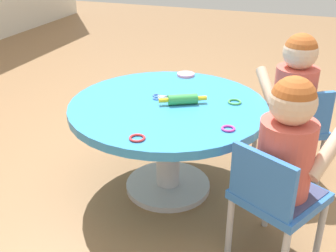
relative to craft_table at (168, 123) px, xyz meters
name	(u,v)px	position (x,y,z in m)	size (l,w,h in m)	color
ground_plane	(168,187)	(0.00, 0.00, -0.38)	(10.00, 10.00, 0.00)	olive
craft_table	(168,123)	(0.00, 0.00, 0.00)	(0.95, 0.95, 0.48)	silver
child_chair_left	(274,197)	(-0.34, -0.56, -0.07)	(0.41, 0.41, 0.54)	#B7B7BC
seated_child_left	(288,143)	(-0.31, -0.58, 0.15)	(0.43, 0.40, 0.51)	#3F4772
child_chair_right	(293,128)	(0.31, -0.58, -0.07)	(0.41, 0.41, 0.54)	#B7B7BC
seated_child_right	(295,84)	(0.34, -0.56, 0.15)	(0.43, 0.41, 0.51)	#3F4772
rolling_pin	(183,99)	(0.02, -0.07, 0.13)	(0.13, 0.21, 0.05)	green
craft_scissors	(162,97)	(0.06, 0.05, 0.11)	(0.10, 0.14, 0.01)	silver
playdough_blob_0	(186,74)	(0.41, 0.04, 0.11)	(0.10, 0.10, 0.01)	pink
cookie_cutter_0	(137,138)	(-0.39, -0.01, 0.11)	(0.07, 0.07, 0.01)	red
cookie_cutter_1	(235,102)	(0.11, -0.30, 0.11)	(0.07, 0.07, 0.01)	#4CB259
cookie_cutter_2	(228,129)	(-0.18, -0.33, 0.11)	(0.06, 0.06, 0.01)	#D83FA5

